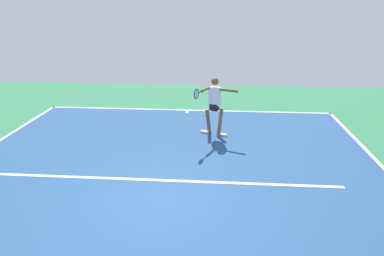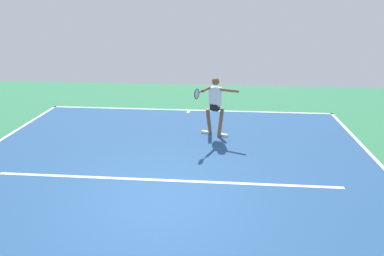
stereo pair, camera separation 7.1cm
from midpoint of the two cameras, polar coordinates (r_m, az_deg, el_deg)
The scene contains 7 objects.
ground_plane at distance 7.39m, azimuth -5.59°, elevation -11.67°, with size 21.52×21.52×0.00m, color #2D754C.
court_surface at distance 7.39m, azimuth -5.59°, elevation -11.65°, with size 10.57×12.99×0.00m, color navy.
court_line_baseline_near at distance 13.27m, azimuth -0.84°, elevation 2.92°, with size 10.57×0.10×0.01m, color white.
court_line_service at distance 8.14m, azimuth -4.52°, elevation -8.43°, with size 7.93×0.10×0.01m, color white.
court_line_centre_mark at distance 13.08m, azimuth -0.93°, elevation 2.67°, with size 0.10×0.30×0.01m, color white.
tennis_player at distance 10.48m, azimuth 3.42°, elevation 4.12°, with size 1.24×1.16×1.78m.
tennis_ball_near_player at distance 12.58m, azimuth 2.07°, elevation 2.10°, with size 0.07×0.07×0.07m, color yellow.
Camera 1 is at (-1.16, 6.20, 3.84)m, focal length 32.98 mm.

